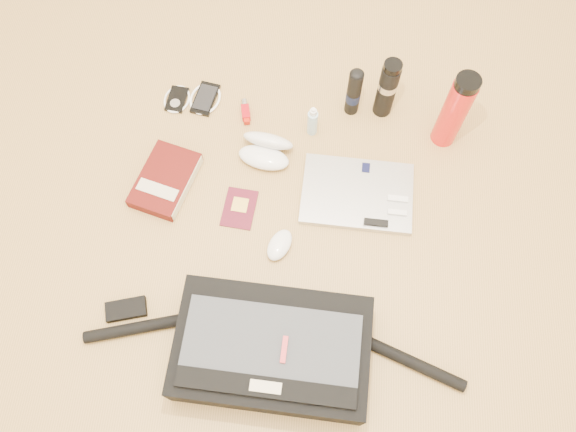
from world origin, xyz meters
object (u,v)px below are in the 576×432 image
(laptop, at_px, (358,194))
(thermos_black, at_px, (387,88))
(thermos_red, at_px, (455,111))
(messenger_bag, at_px, (271,349))
(book, at_px, (166,180))

(laptop, xyz_separation_m, thermos_black, (0.07, 0.32, 0.10))
(thermos_red, bearing_deg, thermos_black, 155.63)
(messenger_bag, bearing_deg, thermos_red, 59.01)
(laptop, bearing_deg, thermos_black, 79.77)
(thermos_red, bearing_deg, laptop, -139.16)
(messenger_bag, xyz_separation_m, laptop, (0.22, 0.49, -0.05))
(messenger_bag, distance_m, thermos_red, 0.87)
(laptop, relative_size, thermos_red, 1.17)
(messenger_bag, xyz_separation_m, book, (-0.37, 0.49, -0.04))
(book, bearing_deg, thermos_black, 41.89)
(messenger_bag, relative_size, book, 3.98)
(messenger_bag, height_order, book, messenger_bag)
(book, bearing_deg, laptop, 16.11)
(messenger_bag, distance_m, thermos_black, 0.86)
(book, height_order, thermos_red, thermos_red)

